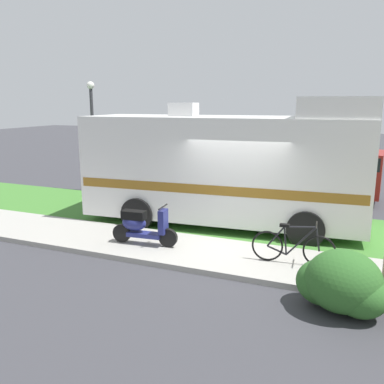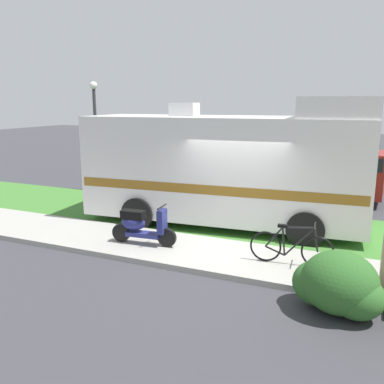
{
  "view_description": "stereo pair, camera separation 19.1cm",
  "coord_description": "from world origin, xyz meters",
  "px_view_note": "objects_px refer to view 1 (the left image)",
  "views": [
    {
      "loc": [
        2.74,
        -9.37,
        3.41
      ],
      "look_at": [
        -1.26,
        0.3,
        1.1
      ],
      "focal_mm": 38.36,
      "sensor_mm": 36.0,
      "label": 1
    },
    {
      "loc": [
        2.92,
        -9.3,
        3.41
      ],
      "look_at": [
        -1.26,
        0.3,
        1.1
      ],
      "focal_mm": 38.36,
      "sensor_mm": 36.0,
      "label": 2
    }
  ],
  "objects_px": {
    "scooter": "(142,225)",
    "motorhome_rv": "(227,167)",
    "pickup_truck_near": "(319,172)",
    "street_lamp_post": "(93,126)",
    "bicycle": "(293,246)"
  },
  "relations": [
    {
      "from": "scooter",
      "to": "motorhome_rv",
      "type": "bearing_deg",
      "value": 63.91
    },
    {
      "from": "pickup_truck_near",
      "to": "street_lamp_post",
      "type": "height_order",
      "value": "street_lamp_post"
    },
    {
      "from": "motorhome_rv",
      "to": "scooter",
      "type": "relative_size",
      "value": 4.71
    },
    {
      "from": "scooter",
      "to": "bicycle",
      "type": "xyz_separation_m",
      "value": [
        3.46,
        0.15,
        -0.08
      ]
    },
    {
      "from": "bicycle",
      "to": "pickup_truck_near",
      "type": "xyz_separation_m",
      "value": [
        -0.2,
        6.92,
        0.45
      ]
    },
    {
      "from": "scooter",
      "to": "pickup_truck_near",
      "type": "bearing_deg",
      "value": 65.23
    },
    {
      "from": "scooter",
      "to": "street_lamp_post",
      "type": "distance_m",
      "value": 7.16
    },
    {
      "from": "scooter",
      "to": "bicycle",
      "type": "bearing_deg",
      "value": 2.41
    },
    {
      "from": "pickup_truck_near",
      "to": "scooter",
      "type": "bearing_deg",
      "value": -114.77
    },
    {
      "from": "pickup_truck_near",
      "to": "street_lamp_post",
      "type": "xyz_separation_m",
      "value": [
        -8.08,
        -2.14,
        1.58
      ]
    },
    {
      "from": "motorhome_rv",
      "to": "street_lamp_post",
      "type": "height_order",
      "value": "street_lamp_post"
    },
    {
      "from": "scooter",
      "to": "pickup_truck_near",
      "type": "relative_size",
      "value": 0.31
    },
    {
      "from": "motorhome_rv",
      "to": "scooter",
      "type": "xyz_separation_m",
      "value": [
        -1.24,
        -2.54,
        -1.1
      ]
    },
    {
      "from": "scooter",
      "to": "bicycle",
      "type": "height_order",
      "value": "scooter"
    },
    {
      "from": "scooter",
      "to": "street_lamp_post",
      "type": "bearing_deg",
      "value": 134.38
    }
  ]
}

